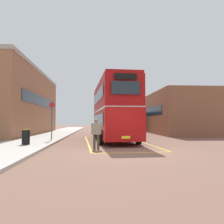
{
  "coord_description": "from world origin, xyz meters",
  "views": [
    {
      "loc": [
        -1.63,
        -11.76,
        1.6
      ],
      "look_at": [
        -0.07,
        11.07,
        2.5
      ],
      "focal_mm": 37.18,
      "sensor_mm": 36.0,
      "label": 1
    }
  ],
  "objects_px": {
    "double_decker_bus": "(113,110)",
    "bus_stop_sign": "(52,117)",
    "pedestrian_boarding": "(96,132)",
    "litter_bin": "(26,137)",
    "single_deck_bus": "(126,121)"
  },
  "relations": [
    {
      "from": "litter_bin",
      "to": "bus_stop_sign",
      "type": "bearing_deg",
      "value": 73.94
    },
    {
      "from": "single_deck_bus",
      "to": "double_decker_bus",
      "type": "bearing_deg",
      "value": -100.77
    },
    {
      "from": "single_deck_bus",
      "to": "pedestrian_boarding",
      "type": "bearing_deg",
      "value": -101.4
    },
    {
      "from": "pedestrian_boarding",
      "to": "litter_bin",
      "type": "bearing_deg",
      "value": 159.44
    },
    {
      "from": "single_deck_bus",
      "to": "pedestrian_boarding",
      "type": "relative_size",
      "value": 5.46
    },
    {
      "from": "double_decker_bus",
      "to": "bus_stop_sign",
      "type": "bearing_deg",
      "value": -168.99
    },
    {
      "from": "double_decker_bus",
      "to": "single_deck_bus",
      "type": "bearing_deg",
      "value": 79.23
    },
    {
      "from": "double_decker_bus",
      "to": "pedestrian_boarding",
      "type": "relative_size",
      "value": 6.28
    },
    {
      "from": "double_decker_bus",
      "to": "bus_stop_sign",
      "type": "height_order",
      "value": "double_decker_bus"
    },
    {
      "from": "pedestrian_boarding",
      "to": "litter_bin",
      "type": "relative_size",
      "value": 1.83
    },
    {
      "from": "double_decker_bus",
      "to": "pedestrian_boarding",
      "type": "height_order",
      "value": "double_decker_bus"
    },
    {
      "from": "double_decker_bus",
      "to": "single_deck_bus",
      "type": "xyz_separation_m",
      "value": [
        3.29,
        17.32,
        -0.87
      ]
    },
    {
      "from": "double_decker_bus",
      "to": "single_deck_bus",
      "type": "relative_size",
      "value": 1.15
    },
    {
      "from": "pedestrian_boarding",
      "to": "litter_bin",
      "type": "xyz_separation_m",
      "value": [
        -4.38,
        1.64,
        -0.39
      ]
    },
    {
      "from": "double_decker_bus",
      "to": "pedestrian_boarding",
      "type": "xyz_separation_m",
      "value": [
        -1.38,
        -5.88,
        -1.51
      ]
    }
  ]
}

